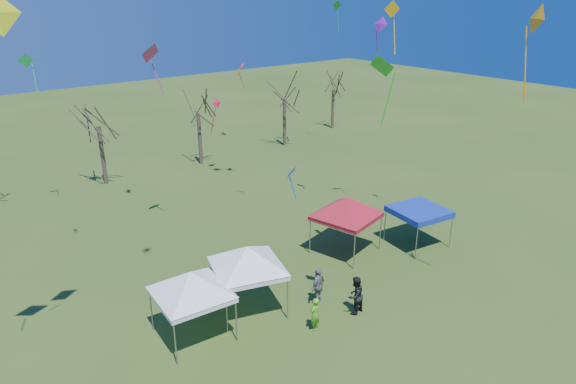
% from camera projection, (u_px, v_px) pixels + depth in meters
% --- Properties ---
extents(ground, '(140.00, 140.00, 0.00)m').
position_uv_depth(ground, '(342.00, 313.00, 24.33)').
color(ground, '#304A17').
rests_on(ground, ground).
extents(tree_2, '(3.71, 3.71, 8.18)m').
position_uv_depth(tree_2, '(95.00, 105.00, 38.42)').
color(tree_2, '#3D2D21').
rests_on(tree_2, ground).
extents(tree_3, '(3.59, 3.59, 7.91)m').
position_uv_depth(tree_3, '(197.00, 95.00, 43.11)').
color(tree_3, '#3D2D21').
rests_on(tree_3, ground).
extents(tree_4, '(3.58, 3.58, 7.89)m').
position_uv_depth(tree_4, '(284.00, 83.00, 48.49)').
color(tree_4, '#3D2D21').
rests_on(tree_4, ground).
extents(tree_5, '(3.39, 3.39, 7.46)m').
position_uv_depth(tree_5, '(334.00, 76.00, 54.95)').
color(tree_5, '#3D2D21').
rests_on(tree_5, ground).
extents(tent_white_west, '(4.19, 4.19, 3.70)m').
position_uv_depth(tent_white_west, '(190.00, 276.00, 21.68)').
color(tent_white_west, gray).
rests_on(tent_white_west, ground).
extents(tent_white_mid, '(4.17, 4.17, 3.85)m').
position_uv_depth(tent_white_mid, '(247.00, 251.00, 23.57)').
color(tent_white_mid, gray).
rests_on(tent_white_mid, ground).
extents(tent_red, '(4.34, 4.34, 3.94)m').
position_uv_depth(tent_red, '(347.00, 201.00, 28.95)').
color(tent_red, gray).
rests_on(tent_red, ground).
extents(tent_blue, '(3.31, 3.31, 2.29)m').
position_uv_depth(tent_blue, '(419.00, 212.00, 30.22)').
color(tent_blue, gray).
rests_on(tent_blue, ground).
extents(person_green, '(0.68, 0.55, 1.61)m').
position_uv_depth(person_green, '(315.00, 314.00, 22.87)').
color(person_green, '#58B01C').
rests_on(person_green, ground).
extents(person_grey, '(1.19, 0.79, 1.88)m').
position_uv_depth(person_grey, '(318.00, 286.00, 24.84)').
color(person_grey, slate).
rests_on(person_grey, ground).
extents(person_dark, '(1.01, 0.83, 1.91)m').
position_uv_depth(person_dark, '(355.00, 295.00, 24.01)').
color(person_dark, black).
rests_on(person_dark, ground).
extents(kite_13, '(0.96, 0.67, 2.38)m').
position_uv_depth(kite_13, '(26.00, 61.00, 31.47)').
color(kite_13, green).
rests_on(kite_13, ground).
extents(kite_17, '(1.00, 0.71, 3.07)m').
position_uv_depth(kite_17, '(392.00, 10.00, 29.72)').
color(kite_17, orange).
rests_on(kite_17, ground).
extents(kite_12, '(0.97, 0.52, 2.91)m').
position_uv_depth(kite_12, '(337.00, 6.00, 45.48)').
color(kite_12, '#169324').
rests_on(kite_12, ground).
extents(kite_19, '(0.82, 0.95, 2.10)m').
position_uv_depth(kite_19, '(241.00, 67.00, 37.03)').
color(kite_19, red).
rests_on(kite_19, ground).
extents(kite_27, '(0.82, 1.14, 2.59)m').
position_uv_depth(kite_27, '(383.00, 66.00, 18.52)').
color(kite_27, '#209F18').
rests_on(kite_27, ground).
extents(kite_11, '(1.59, 1.34, 2.93)m').
position_uv_depth(kite_11, '(150.00, 53.00, 28.05)').
color(kite_11, '#CB2D66').
rests_on(kite_11, ground).
extents(kite_25, '(0.38, 0.72, 1.54)m').
position_uv_depth(kite_25, '(381.00, 25.00, 22.98)').
color(kite_25, purple).
rests_on(kite_25, ground).
extents(kite_5, '(0.99, 1.17, 3.88)m').
position_uv_depth(kite_5, '(535.00, 21.00, 19.73)').
color(kite_5, orange).
rests_on(kite_5, ground).
extents(kite_22, '(0.88, 0.88, 2.83)m').
position_uv_depth(kite_22, '(217.00, 104.00, 40.40)').
color(kite_22, red).
rests_on(kite_22, ground).
extents(kite_1, '(0.96, 0.84, 1.83)m').
position_uv_depth(kite_1, '(291.00, 173.00, 25.06)').
color(kite_1, blue).
rests_on(kite_1, ground).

